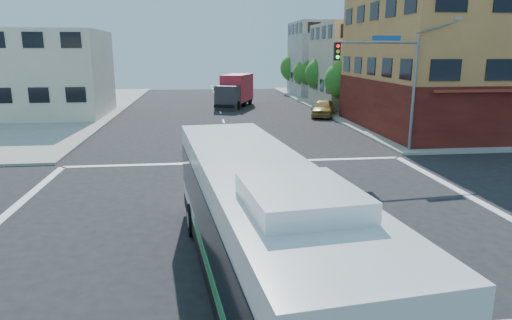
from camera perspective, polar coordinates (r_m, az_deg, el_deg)
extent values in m
plane|color=black|center=(16.79, 0.22, -7.98)|extent=(120.00, 120.00, 0.00)
cube|color=gray|center=(62.85, 29.37, 6.25)|extent=(50.00, 50.00, 0.15)
cube|color=#C38346|center=(40.47, 26.74, 13.33)|extent=(18.00, 15.00, 14.00)
cube|color=#5E1D15|center=(40.67, 26.00, 6.31)|extent=(18.09, 15.08, 4.00)
cube|color=tan|center=(53.02, 14.36, 11.32)|extent=(12.00, 10.00, 9.00)
cube|color=#ACACA7|center=(66.27, 9.98, 12.33)|extent=(12.00, 10.00, 10.00)
cube|color=beige|center=(47.98, -25.53, 9.66)|extent=(12.00, 10.00, 8.00)
cylinder|color=slate|center=(29.34, 19.07, 7.60)|extent=(0.18, 0.18, 7.00)
cylinder|color=slate|center=(27.99, 15.04, 13.99)|extent=(5.01, 0.62, 0.12)
cube|color=black|center=(26.93, 10.10, 13.21)|extent=(0.32, 0.30, 1.00)
sphere|color=#FF0C0C|center=(26.77, 10.23, 13.85)|extent=(0.20, 0.20, 0.20)
sphere|color=yellow|center=(26.77, 10.20, 13.20)|extent=(0.20, 0.20, 0.20)
sphere|color=#19FF33|center=(26.77, 10.18, 12.56)|extent=(0.20, 0.20, 0.20)
cube|color=#154995|center=(28.23, 16.01, 14.44)|extent=(1.80, 0.22, 0.28)
cube|color=gray|center=(30.66, 23.91, 15.87)|extent=(0.50, 0.22, 0.14)
cylinder|color=#3A2315|center=(45.91, 10.68, 6.80)|extent=(0.28, 0.28, 1.92)
sphere|color=#1D5618|center=(45.70, 10.81, 9.79)|extent=(3.60, 3.60, 3.60)
sphere|color=#1D5618|center=(45.49, 11.46, 10.88)|extent=(2.52, 2.52, 2.52)
cylinder|color=#3A2315|center=(53.55, 8.12, 7.86)|extent=(0.28, 0.28, 1.99)
sphere|color=#1D5618|center=(53.36, 8.21, 10.55)|extent=(3.80, 3.80, 3.80)
sphere|color=#1D5618|center=(53.14, 8.76, 11.55)|extent=(2.66, 2.66, 2.66)
cylinder|color=#3A2315|center=(61.28, 6.19, 8.57)|extent=(0.28, 0.28, 1.89)
sphere|color=#1D5618|center=(61.13, 6.25, 10.72)|extent=(3.40, 3.40, 3.40)
sphere|color=#1D5618|center=(60.90, 6.71, 11.50)|extent=(2.38, 2.38, 2.38)
cylinder|color=#3A2315|center=(69.07, 4.70, 9.21)|extent=(0.28, 0.28, 2.03)
sphere|color=#1D5618|center=(68.93, 4.74, 11.38)|extent=(4.00, 4.00, 4.00)
sphere|color=#1D5618|center=(68.69, 5.14, 12.20)|extent=(2.80, 2.80, 2.80)
cube|color=black|center=(12.20, 0.24, -13.59)|extent=(4.20, 13.10, 0.48)
cube|color=silver|center=(11.66, 0.24, -7.85)|extent=(4.19, 13.08, 3.05)
cube|color=black|center=(11.60, 0.24, -6.99)|extent=(4.20, 12.70, 1.34)
cube|color=black|center=(17.61, -4.65, -0.22)|extent=(2.50, 0.35, 1.45)
cube|color=#E5590C|center=(17.42, -4.74, 3.22)|extent=(2.04, 0.29, 0.30)
cube|color=silver|center=(11.21, 0.25, -0.88)|extent=(4.10, 12.82, 0.13)
cube|color=silver|center=(8.18, 5.59, -4.58)|extent=(2.17, 2.56, 0.39)
cube|color=#136C30|center=(11.27, -6.10, -13.05)|extent=(0.70, 5.85, 0.30)
cube|color=#136C30|center=(11.88, 7.47, -11.63)|extent=(0.70, 5.85, 0.30)
cylinder|color=black|center=(15.75, -7.92, -7.42)|extent=(0.45, 1.14, 1.11)
cylinder|color=#99999E|center=(15.74, -8.46, -7.46)|extent=(0.11, 0.56, 0.56)
cylinder|color=black|center=(16.16, 1.21, -6.73)|extent=(0.45, 1.14, 1.11)
cylinder|color=#99999E|center=(16.20, 1.73, -6.69)|extent=(0.11, 0.56, 0.56)
cube|color=#2A2A30|center=(48.69, -3.57, 7.76)|extent=(2.89, 2.83, 2.57)
cube|color=black|center=(47.76, -3.91, 8.12)|extent=(1.98, 0.80, 0.99)
cube|color=red|center=(52.21, -2.36, 9.03)|extent=(4.15, 6.02, 2.97)
cube|color=black|center=(51.22, -2.71, 7.22)|extent=(4.80, 8.18, 0.30)
cylinder|color=black|center=(49.28, -4.66, 6.88)|extent=(0.60, 1.02, 0.99)
cylinder|color=black|center=(48.67, -2.31, 6.84)|extent=(0.60, 1.02, 0.99)
cylinder|color=black|center=(51.99, -3.67, 7.25)|extent=(0.60, 1.02, 0.99)
cylinder|color=black|center=(51.42, -1.44, 7.20)|extent=(0.60, 1.02, 0.99)
cylinder|color=black|center=(54.35, -2.90, 7.53)|extent=(0.60, 1.02, 0.99)
cylinder|color=black|center=(53.80, -0.75, 7.48)|extent=(0.60, 1.02, 0.99)
imported|color=#B38E3C|center=(44.24, 8.38, 6.44)|extent=(3.44, 5.14, 1.62)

